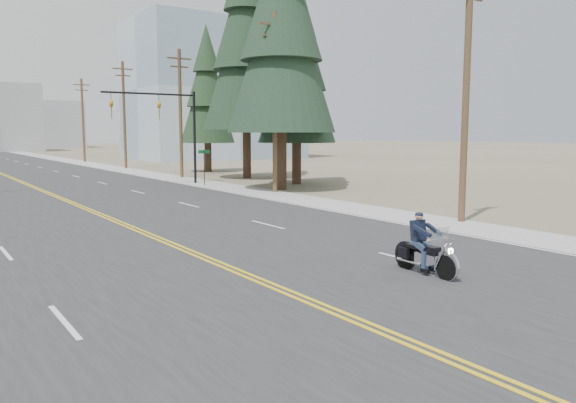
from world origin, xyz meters
The scene contains 17 objects.
ground_plane centered at (0.00, 0.00, 0.00)m, with size 400.00×400.00×0.00m, color #776D56.
sidewalk_right centered at (11.50, 70.00, 0.01)m, with size 3.00×200.00×0.01m, color #A5A5A0.
traffic_mast_right centered at (8.98, 32.00, 4.94)m, with size 7.10×0.26×7.00m.
street_sign centered at (10.80, 30.00, 1.80)m, with size 0.90×0.06×2.62m.
utility_pole_a centered at (12.50, 8.00, 5.73)m, with size 2.20×0.30×11.00m.
utility_pole_b centered at (12.50, 23.00, 5.98)m, with size 2.20×0.30×11.50m.
utility_pole_c centered at (12.50, 38.00, 5.73)m, with size 2.20×0.30×11.00m.
utility_pole_d centered at (12.50, 53.00, 5.98)m, with size 2.20×0.30×11.50m.
utility_pole_e centered at (12.50, 70.00, 5.73)m, with size 2.20×0.30×11.00m.
glass_building centered at (32.00, 70.00, 10.00)m, with size 24.00×16.00×20.00m, color #9EB5CC.
haze_bldg_c centered at (40.00, 110.00, 9.00)m, with size 16.00×12.00×18.00m, color #B7BCC6.
haze_bldg_e centered at (25.00, 150.00, 6.00)m, with size 14.00×14.00×12.00m, color #B7BCC6.
motorcyclist centered at (4.18, 2.57, 0.85)m, with size 0.93×2.18×1.70m, color black, non-canonical shape.
conifer_near centered at (13.86, 24.27, 11.21)m, with size 7.37×7.37×19.52m.
conifer_mid centered at (17.12, 27.09, 9.05)m, with size 5.91×5.91×15.77m.
conifer_tall centered at (16.91, 34.22, 11.85)m, with size 7.43×7.43×20.63m.
conifer_far centered at (17.72, 43.39, 8.32)m, with size 5.41×5.41×14.50m.
Camera 1 is at (-7.47, -7.78, 3.88)m, focal length 35.00 mm.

